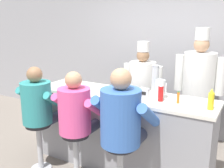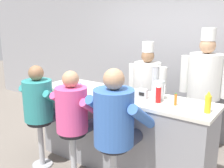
{
  "view_description": "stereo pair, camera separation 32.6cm",
  "coord_description": "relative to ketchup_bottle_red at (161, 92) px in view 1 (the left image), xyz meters",
  "views": [
    {
      "loc": [
        1.52,
        -2.6,
        2.0
      ],
      "look_at": [
        -0.13,
        0.29,
        1.17
      ],
      "focal_mm": 42.0,
      "sensor_mm": 36.0,
      "label": 1
    },
    {
      "loc": [
        1.8,
        -2.43,
        2.0
      ],
      "look_at": [
        -0.13,
        0.29,
        1.17
      ],
      "focal_mm": 42.0,
      "sensor_mm": 36.0,
      "label": 2
    }
  ],
  "objects": [
    {
      "name": "hot_sauce_bottle_orange",
      "position": [
        0.2,
        0.02,
        -0.04
      ],
      "size": [
        0.03,
        0.03,
        0.14
      ],
      "color": "orange",
      "rests_on": "diner_counter"
    },
    {
      "name": "coffee_mug_blue",
      "position": [
        -1.15,
        -0.11,
        -0.06
      ],
      "size": [
        0.14,
        0.09,
        0.09
      ],
      "color": "#4C7AB2",
      "rests_on": "diner_counter"
    },
    {
      "name": "wall_back",
      "position": [
        -0.55,
        1.57,
        0.2
      ],
      "size": [
        10.0,
        0.06,
        2.7
      ],
      "color": "#99999E",
      "rests_on": "ground_plane"
    },
    {
      "name": "cook_in_whites_far",
      "position": [
        0.21,
        1.1,
        -0.12
      ],
      "size": [
        0.73,
        0.47,
        1.88
      ],
      "color": "#232328",
      "rests_on": "ground_plane"
    },
    {
      "name": "cereal_bowl",
      "position": [
        -0.41,
        -0.01,
        -0.09
      ],
      "size": [
        0.15,
        0.15,
        0.05
      ],
      "color": "#4C7FB7",
      "rests_on": "diner_counter"
    },
    {
      "name": "cook_in_whites_near",
      "position": [
        -0.61,
        0.88,
        -0.24
      ],
      "size": [
        0.65,
        0.42,
        1.66
      ],
      "color": "#232328",
      "rests_on": "ground_plane"
    },
    {
      "name": "mustard_bottle_yellow",
      "position": [
        0.57,
        -0.02,
        -0.0
      ],
      "size": [
        0.06,
        0.06,
        0.23
      ],
      "color": "yellow",
      "rests_on": "diner_counter"
    },
    {
      "name": "breakfast_plate",
      "position": [
        -1.35,
        0.04,
        -0.1
      ],
      "size": [
        0.25,
        0.25,
        0.05
      ],
      "color": "white",
      "rests_on": "diner_counter"
    },
    {
      "name": "diner_seated_pink",
      "position": [
        -0.85,
        -0.53,
        -0.25
      ],
      "size": [
        0.58,
        0.57,
        1.42
      ],
      "color": "#B2B5BA",
      "rests_on": "ground_plane"
    },
    {
      "name": "diner_seated_teal",
      "position": [
        -1.46,
        -0.53,
        -0.25
      ],
      "size": [
        0.58,
        0.57,
        1.42
      ],
      "color": "#B2B5BA",
      "rests_on": "ground_plane"
    },
    {
      "name": "diner_seated_blue",
      "position": [
        -0.24,
        -0.53,
        -0.21
      ],
      "size": [
        0.66,
        0.65,
        1.51
      ],
      "color": "#B2B5BA",
      "rests_on": "ground_plane"
    },
    {
      "name": "water_pitcher_clear",
      "position": [
        -0.05,
        0.13,
        0.0
      ],
      "size": [
        0.14,
        0.12,
        0.23
      ],
      "color": "silver",
      "rests_on": "diner_counter"
    },
    {
      "name": "ketchup_bottle_red",
      "position": [
        0.0,
        0.0,
        0.0
      ],
      "size": [
        0.06,
        0.06,
        0.23
      ],
      "color": "red",
      "rests_on": "diner_counter"
    },
    {
      "name": "diner_counter",
      "position": [
        -0.55,
        0.06,
        -0.63
      ],
      "size": [
        2.44,
        0.65,
        1.05
      ],
      "color": "gray",
      "rests_on": "ground_plane"
    },
    {
      "name": "napkin_dispenser_chrome",
      "position": [
        -0.23,
        0.06,
        -0.05
      ],
      "size": [
        0.12,
        0.07,
        0.11
      ],
      "color": "silver",
      "rests_on": "diner_counter"
    },
    {
      "name": "cup_stack_steel",
      "position": [
        -0.17,
        0.25,
        0.08
      ],
      "size": [
        0.1,
        0.1,
        0.38
      ],
      "color": "#B7BABF",
      "rests_on": "diner_counter"
    }
  ]
}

